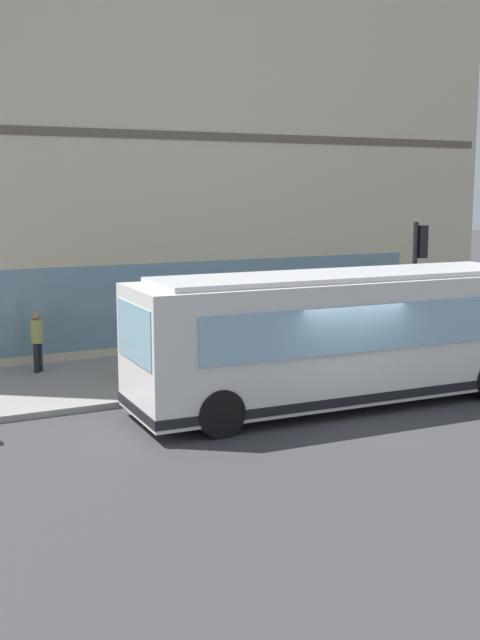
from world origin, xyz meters
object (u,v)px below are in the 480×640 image
at_px(fire_hydrant, 280,332).
at_px(pedestrian_walking_along_curb, 272,326).
at_px(pedestrian_near_building_entrance, 37,338).
at_px(city_bus_nearside, 343,338).
at_px(traffic_light_near_corner, 418,264).
at_px(newspaper_vending_box, 132,361).

bearing_deg(fire_hydrant, pedestrian_walking_along_curb, 143.53).
distance_m(pedestrian_near_building_entrance, pedestrian_walking_along_curb, 6.56).
distance_m(city_bus_nearside, pedestrian_walking_along_curb, 4.72).
height_order(fire_hydrant, pedestrian_walking_along_curb, pedestrian_walking_along_curb).
height_order(traffic_light_near_corner, pedestrian_walking_along_curb, traffic_light_near_corner).
height_order(city_bus_nearside, traffic_light_near_corner, traffic_light_near_corner).
distance_m(city_bus_nearside, traffic_light_near_corner, 4.97).
xyz_separation_m(city_bus_nearside, pedestrian_near_building_entrance, (5.79, 5.73, -0.47)).
height_order(pedestrian_near_building_entrance, newspaper_vending_box, pedestrian_near_building_entrance).
bearing_deg(city_bus_nearside, fire_hydrant, -17.08).
height_order(fire_hydrant, newspaper_vending_box, newspaper_vending_box).
bearing_deg(city_bus_nearside, newspaper_vending_box, 43.19).
relative_size(pedestrian_walking_along_curb, newspaper_vending_box, 1.78).
bearing_deg(fire_hydrant, pedestrian_near_building_entrance, 93.55).
bearing_deg(newspaper_vending_box, traffic_light_near_corner, -101.15).
bearing_deg(city_bus_nearside, pedestrian_walking_along_curb, -8.89).
xyz_separation_m(traffic_light_near_corner, newspaper_vending_box, (1.55, 7.88, -2.27)).
bearing_deg(fire_hydrant, newspaper_vending_box, 111.85).
bearing_deg(pedestrian_near_building_entrance, pedestrian_walking_along_curb, -100.08).
xyz_separation_m(traffic_light_near_corner, fire_hydrant, (3.82, 2.21, -2.36)).
relative_size(traffic_light_near_corner, fire_hydrant, 5.28).
bearing_deg(newspaper_vending_box, pedestrian_near_building_entrance, 47.78).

